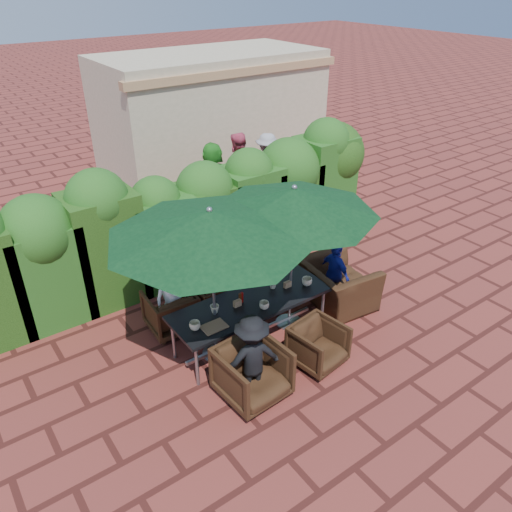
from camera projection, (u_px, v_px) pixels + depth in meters
ground at (256, 331)px, 8.13m from camera, size 80.00×80.00×0.00m
dining_table at (251, 305)px, 7.59m from camera, size 2.54×0.90×0.75m
umbrella_left at (210, 224)px, 6.54m from camera, size 2.86×2.86×2.46m
umbrella_right at (294, 201)px, 7.20m from camera, size 2.52×2.52×2.46m
chair_far_left at (171, 309)px, 8.01m from camera, size 0.78×0.73×0.76m
chair_far_mid at (212, 294)px, 8.36m from camera, size 0.78×0.74×0.77m
chair_far_right at (255, 280)px, 8.79m from camera, size 0.89×0.86×0.72m
chair_near_left at (252, 371)px, 6.70m from camera, size 0.89×0.84×0.87m
chair_near_right at (318, 343)px, 7.30m from camera, size 0.79×0.75×0.72m
chair_end_right at (338, 278)px, 8.55m from camera, size 0.91×1.28×1.04m
adult_far_left at (173, 296)px, 7.88m from camera, size 0.65×0.41×1.28m
adult_far_mid at (219, 275)px, 8.34m from camera, size 0.51×0.43×1.37m
adult_far_right at (252, 264)px, 8.72m from camera, size 0.69×0.53×1.27m
adult_near_left at (252, 358)px, 6.62m from camera, size 0.89×0.58×1.29m
adult_end_right at (335, 273)px, 8.59m from camera, size 0.35×0.68×1.14m
child_left at (193, 297)px, 8.24m from camera, size 0.36×0.32×0.83m
child_right at (234, 280)px, 8.71m from camera, size 0.36×0.34×0.81m
pedestrian_a at (213, 179)px, 11.64m from camera, size 1.71×1.09×1.73m
pedestrian_b at (237, 170)px, 12.00m from camera, size 0.99×0.77×1.81m
pedestrian_c at (267, 165)px, 12.59m from camera, size 1.10×1.03×1.62m
cup_a at (195, 326)px, 6.94m from camera, size 0.16×0.16×0.13m
cup_b at (215, 309)px, 7.28m from camera, size 0.13×0.13×0.13m
cup_c at (264, 305)px, 7.37m from camera, size 0.15×0.15×0.12m
cup_d at (273, 285)px, 7.84m from camera, size 0.13×0.13×0.12m
cup_e at (307, 282)px, 7.91m from camera, size 0.17×0.17×0.13m
ketchup_bottle at (242, 297)px, 7.50m from camera, size 0.04×0.04×0.17m
sauce_bottle at (240, 298)px, 7.47m from camera, size 0.04×0.04×0.17m
serving_tray at (214, 327)px, 7.01m from camera, size 0.35×0.25×0.02m
number_block_left at (237, 303)px, 7.42m from camera, size 0.12×0.06×0.10m
number_block_right at (287, 284)px, 7.87m from camera, size 0.12×0.06×0.10m
hedge_wall at (171, 212)px, 9.00m from camera, size 9.10×1.60×2.45m
building at (211, 112)px, 14.01m from camera, size 6.20×3.08×3.20m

